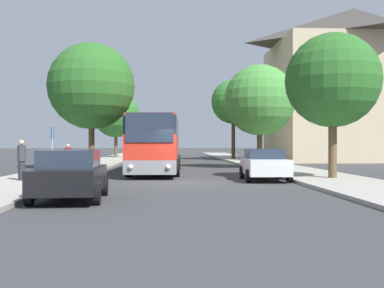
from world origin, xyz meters
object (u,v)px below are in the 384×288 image
Objects in this scene: bus_front at (157,144)px; tree_right_near at (233,102)px; bus_middle at (160,144)px; pedestrian_waiting_far at (22,160)px; pedestrian_waiting_near at (68,159)px; tree_right_mid at (333,81)px; parked_car_right_near at (264,164)px; tree_left_far at (116,115)px; tree_left_near at (91,86)px; parked_car_left_curb at (70,175)px; tree_right_far at (260,100)px; bus_stop_sign at (52,145)px.

tree_right_near is (7.66, 20.60, 4.51)m from bus_front.
bus_middle reaches higher than pedestrian_waiting_far.
pedestrian_waiting_near is (-4.45, -19.20, -0.81)m from bus_middle.
tree_right_mid is (14.45, 0.88, 3.76)m from pedestrian_waiting_far.
parked_car_right_near is 35.05m from tree_left_far.
bus_middle reaches higher than pedestrian_waiting_near.
tree_left_far is (-1.16, 23.45, -0.44)m from tree_left_near.
tree_right_mid is (3.24, -0.39, 4.02)m from parked_car_right_near.
pedestrian_waiting_far is (-5.79, -7.26, -0.71)m from bus_front.
parked_car_right_near is at bearing -17.94° from pedestrian_waiting_far.
pedestrian_waiting_far reaches higher than pedestrian_waiting_near.
parked_car_right_near is 0.53× the size of tree_left_far.
parked_car_left_curb is 0.97× the size of parked_car_right_near.
bus_stop_sign is at bearing -141.38° from tree_right_far.
parked_car_right_near is at bearing -83.24° from pedestrian_waiting_near.
bus_middle is 23.53m from pedestrian_waiting_far.
tree_right_mid reaches higher than bus_front.
pedestrian_waiting_near is 14.96m from tree_right_far.
tree_left_near is (-4.45, -12.07, 3.96)m from bus_middle.
pedestrian_waiting_near is at bearing -89.93° from tree_left_near.
bus_stop_sign reaches higher than pedestrian_waiting_near.
pedestrian_waiting_near is at bearing -139.79° from bus_front.
pedestrian_waiting_far is at bearing -112.46° from bus_stop_sign.
tree_right_far is (13.10, 11.81, 3.86)m from pedestrian_waiting_far.
tree_right_mid is (8.66, -6.38, 3.05)m from bus_front.
parked_car_right_near is 10.25m from pedestrian_waiting_near.
parked_car_left_curb is 0.58× the size of tree_right_mid.
bus_front is 1.71× the size of tree_right_mid.
bus_front is 22.44m from tree_right_near.
tree_right_far reaches higher than bus_front.
pedestrian_waiting_far is (-11.21, -1.27, 0.26)m from parked_car_right_near.
pedestrian_waiting_near is (-9.98, 2.35, 0.16)m from parked_car_right_near.
tree_right_near is 1.16× the size of tree_right_far.
bus_front is 1.39× the size of tree_left_near.
tree_right_mid reaches higher than bus_middle.
tree_left_near reaches higher than parked_car_right_near.
pedestrian_waiting_far is at bearing -126.97° from bus_front.
bus_front is 15.56m from bus_middle.
tree_right_near is at bearing 88.75° from tree_right_far.
bus_front is 5.89m from pedestrian_waiting_near.
parked_car_left_curb is (-2.19, -28.88, -0.96)m from bus_middle.
bus_stop_sign is at bearing -116.02° from tree_right_near.
pedestrian_waiting_near is at bearing 168.27° from tree_right_mid.
bus_front is 2.95× the size of parked_car_left_curb.
bus_stop_sign is 1.40× the size of pedestrian_waiting_far.
bus_front reaches higher than parked_car_right_near.
pedestrian_waiting_far is 0.21× the size of tree_left_near.
tree_left_near is at bearing -125.54° from tree_right_near.
tree_right_near is (2.24, 26.59, 5.49)m from parked_car_right_near.
bus_middle is at bearing 76.88° from bus_stop_sign.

